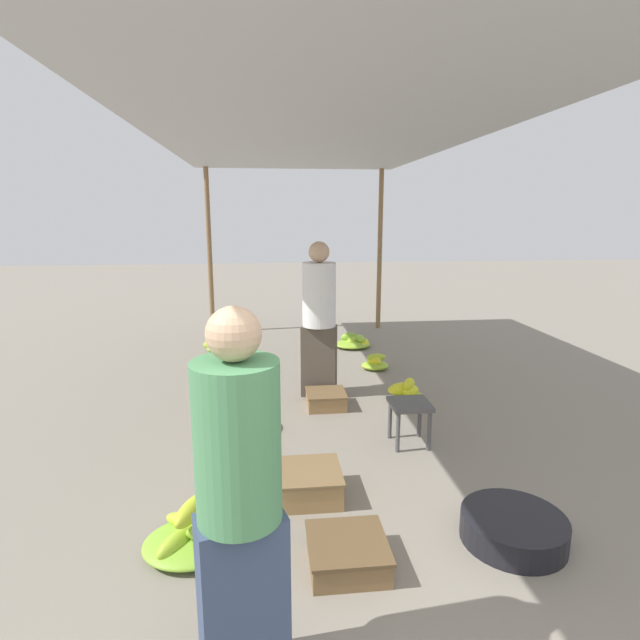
{
  "coord_description": "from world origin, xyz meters",
  "views": [
    {
      "loc": [
        -0.52,
        -0.99,
        1.97
      ],
      "look_at": [
        0.0,
        3.78,
        0.96
      ],
      "focal_mm": 28.0,
      "sensor_mm": 36.0,
      "label": 1
    }
  ],
  "objects_px": {
    "crate_near": "(308,483)",
    "basin_black": "(513,528)",
    "crate_far": "(326,399)",
    "shopper_walking_mid": "(319,317)",
    "banana_pile_right_0": "(354,342)",
    "banana_pile_right_2": "(375,363)",
    "banana_pile_left_0": "(247,424)",
    "crate_mid": "(347,553)",
    "vendor_foreground": "(240,497)",
    "stool": "(410,410)",
    "banana_pile_right_1": "(407,392)",
    "banana_pile_left_1": "(195,536)",
    "banana_pile_left_2": "(220,346)"
  },
  "relations": [
    {
      "from": "basin_black",
      "to": "banana_pile_right_0",
      "type": "xyz_separation_m",
      "value": [
        -0.16,
        4.67,
        -0.01
      ]
    },
    {
      "from": "banana_pile_right_1",
      "to": "crate_far",
      "type": "xyz_separation_m",
      "value": [
        -0.89,
        -0.08,
        -0.01
      ]
    },
    {
      "from": "crate_near",
      "to": "crate_mid",
      "type": "bearing_deg",
      "value": -77.89
    },
    {
      "from": "banana_pile_left_0",
      "to": "banana_pile_right_0",
      "type": "height_order",
      "value": "banana_pile_left_0"
    },
    {
      "from": "banana_pile_right_1",
      "to": "crate_mid",
      "type": "height_order",
      "value": "banana_pile_right_1"
    },
    {
      "from": "banana_pile_left_0",
      "to": "crate_near",
      "type": "distance_m",
      "value": 1.26
    },
    {
      "from": "banana_pile_left_0",
      "to": "crate_mid",
      "type": "bearing_deg",
      "value": -71.73
    },
    {
      "from": "crate_far",
      "to": "shopper_walking_mid",
      "type": "bearing_deg",
      "value": 95.08
    },
    {
      "from": "banana_pile_right_0",
      "to": "banana_pile_right_2",
      "type": "bearing_deg",
      "value": -86.41
    },
    {
      "from": "banana_pile_left_2",
      "to": "banana_pile_left_0",
      "type": "bearing_deg",
      "value": -80.05
    },
    {
      "from": "banana_pile_right_1",
      "to": "crate_near",
      "type": "distance_m",
      "value": 2.13
    },
    {
      "from": "crate_far",
      "to": "shopper_walking_mid",
      "type": "height_order",
      "value": "shopper_walking_mid"
    },
    {
      "from": "crate_mid",
      "to": "banana_pile_left_0",
      "type": "bearing_deg",
      "value": 108.27
    },
    {
      "from": "vendor_foreground",
      "to": "banana_pile_right_2",
      "type": "height_order",
      "value": "vendor_foreground"
    },
    {
      "from": "banana_pile_right_0",
      "to": "basin_black",
      "type": "bearing_deg",
      "value": -88.06
    },
    {
      "from": "banana_pile_left_0",
      "to": "banana_pile_right_1",
      "type": "bearing_deg",
      "value": 19.07
    },
    {
      "from": "vendor_foreground",
      "to": "banana_pile_left_1",
      "type": "distance_m",
      "value": 1.2
    },
    {
      "from": "vendor_foreground",
      "to": "banana_pile_left_2",
      "type": "bearing_deg",
      "value": 96.08
    },
    {
      "from": "banana_pile_right_1",
      "to": "shopper_walking_mid",
      "type": "bearing_deg",
      "value": 162.74
    },
    {
      "from": "banana_pile_right_0",
      "to": "crate_mid",
      "type": "height_order",
      "value": "banana_pile_right_0"
    },
    {
      "from": "banana_pile_left_0",
      "to": "crate_far",
      "type": "xyz_separation_m",
      "value": [
        0.8,
        0.5,
        0.02
      ]
    },
    {
      "from": "shopper_walking_mid",
      "to": "crate_far",
      "type": "bearing_deg",
      "value": -84.92
    },
    {
      "from": "vendor_foreground",
      "to": "crate_near",
      "type": "distance_m",
      "value": 1.61
    },
    {
      "from": "crate_near",
      "to": "shopper_walking_mid",
      "type": "distance_m",
      "value": 2.2
    },
    {
      "from": "crate_near",
      "to": "basin_black",
      "type": "bearing_deg",
      "value": -27.54
    },
    {
      "from": "banana_pile_right_2",
      "to": "stool",
      "type": "bearing_deg",
      "value": -94.58
    },
    {
      "from": "banana_pile_left_0",
      "to": "shopper_walking_mid",
      "type": "bearing_deg",
      "value": 48.67
    },
    {
      "from": "banana_pile_right_0",
      "to": "vendor_foreground",
      "type": "bearing_deg",
      "value": -104.95
    },
    {
      "from": "banana_pile_left_2",
      "to": "banana_pile_right_1",
      "type": "relative_size",
      "value": 1.16
    },
    {
      "from": "banana_pile_left_0",
      "to": "vendor_foreground",
      "type": "bearing_deg",
      "value": -88.26
    },
    {
      "from": "banana_pile_right_2",
      "to": "crate_near",
      "type": "height_order",
      "value": "banana_pile_right_2"
    },
    {
      "from": "banana_pile_left_1",
      "to": "banana_pile_right_1",
      "type": "xyz_separation_m",
      "value": [
        1.94,
        2.25,
        0.01
      ]
    },
    {
      "from": "stool",
      "to": "crate_far",
      "type": "height_order",
      "value": "stool"
    },
    {
      "from": "banana_pile_right_1",
      "to": "banana_pile_right_2",
      "type": "height_order",
      "value": "banana_pile_right_1"
    },
    {
      "from": "vendor_foreground",
      "to": "crate_far",
      "type": "distance_m",
      "value": 3.21
    },
    {
      "from": "crate_near",
      "to": "crate_mid",
      "type": "distance_m",
      "value": 0.76
    },
    {
      "from": "banana_pile_right_2",
      "to": "shopper_walking_mid",
      "type": "xyz_separation_m",
      "value": [
        -0.83,
        -0.9,
        0.81
      ]
    },
    {
      "from": "crate_far",
      "to": "banana_pile_right_0",
      "type": "bearing_deg",
      "value": 73.03
    },
    {
      "from": "crate_near",
      "to": "banana_pile_left_2",
      "type": "bearing_deg",
      "value": 103.64
    },
    {
      "from": "banana_pile_right_0",
      "to": "banana_pile_right_1",
      "type": "xyz_separation_m",
      "value": [
        0.17,
        -2.29,
        0.02
      ]
    },
    {
      "from": "vendor_foreground",
      "to": "banana_pile_right_2",
      "type": "xyz_separation_m",
      "value": [
        1.51,
        4.3,
        -0.77
      ]
    },
    {
      "from": "crate_near",
      "to": "shopper_walking_mid",
      "type": "bearing_deg",
      "value": 81.79
    },
    {
      "from": "basin_black",
      "to": "banana_pile_left_0",
      "type": "distance_m",
      "value": 2.46
    },
    {
      "from": "shopper_walking_mid",
      "to": "banana_pile_right_2",
      "type": "bearing_deg",
      "value": 47.42
    },
    {
      "from": "stool",
      "to": "banana_pile_left_2",
      "type": "xyz_separation_m",
      "value": [
        -1.91,
        3.23,
        -0.22
      ]
    },
    {
      "from": "banana_pile_left_2",
      "to": "basin_black",
      "type": "bearing_deg",
      "value": -64.72
    },
    {
      "from": "crate_near",
      "to": "shopper_walking_mid",
      "type": "relative_size",
      "value": 0.27
    },
    {
      "from": "banana_pile_left_1",
      "to": "crate_mid",
      "type": "xyz_separation_m",
      "value": [
        0.88,
        -0.24,
        -0.01
      ]
    },
    {
      "from": "banana_pile_left_0",
      "to": "banana_pile_right_2",
      "type": "xyz_separation_m",
      "value": [
        1.59,
        1.77,
        0.01
      ]
    },
    {
      "from": "vendor_foreground",
      "to": "banana_pile_right_2",
      "type": "distance_m",
      "value": 4.63
    }
  ]
}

